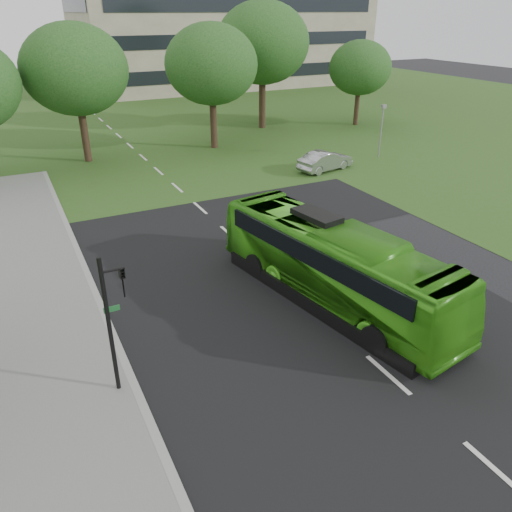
{
  "coord_description": "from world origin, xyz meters",
  "views": [
    {
      "loc": [
        -9.06,
        -10.96,
        10.08
      ],
      "look_at": [
        -1.37,
        4.28,
        1.6
      ],
      "focal_mm": 35.0,
      "sensor_mm": 36.0,
      "label": 1
    }
  ],
  "objects_px": {
    "tree_park_b": "(75,70)",
    "bus": "(334,264)",
    "tree_park_d": "(263,43)",
    "sedan": "(325,161)",
    "tree_park_e": "(360,68)",
    "camera_pole": "(382,124)",
    "tree_park_c": "(211,64)",
    "traffic_light": "(113,316)"
  },
  "relations": [
    {
      "from": "tree_park_b",
      "to": "bus",
      "type": "height_order",
      "value": "tree_park_b"
    },
    {
      "from": "tree_park_d",
      "to": "sedan",
      "type": "relative_size",
      "value": 2.65
    },
    {
      "from": "tree_park_e",
      "to": "camera_pole",
      "type": "bearing_deg",
      "value": -118.44
    },
    {
      "from": "tree_park_e",
      "to": "sedan",
      "type": "height_order",
      "value": "tree_park_e"
    },
    {
      "from": "tree_park_c",
      "to": "bus",
      "type": "bearing_deg",
      "value": -101.8
    },
    {
      "from": "tree_park_d",
      "to": "tree_park_e",
      "type": "bearing_deg",
      "value": -18.4
    },
    {
      "from": "tree_park_b",
      "to": "sedan",
      "type": "xyz_separation_m",
      "value": [
        14.24,
        -9.83,
        -5.68
      ]
    },
    {
      "from": "camera_pole",
      "to": "traffic_light",
      "type": "bearing_deg",
      "value": -123.43
    },
    {
      "from": "bus",
      "to": "traffic_light",
      "type": "height_order",
      "value": "traffic_light"
    },
    {
      "from": "traffic_light",
      "to": "camera_pole",
      "type": "xyz_separation_m",
      "value": [
        23.39,
        17.13,
        -0.1
      ]
    },
    {
      "from": "tree_park_c",
      "to": "bus",
      "type": "relative_size",
      "value": 0.86
    },
    {
      "from": "tree_park_b",
      "to": "tree_park_d",
      "type": "height_order",
      "value": "tree_park_d"
    },
    {
      "from": "sedan",
      "to": "tree_park_d",
      "type": "bearing_deg",
      "value": -21.74
    },
    {
      "from": "tree_park_c",
      "to": "traffic_light",
      "type": "relative_size",
      "value": 2.12
    },
    {
      "from": "bus",
      "to": "sedan",
      "type": "distance_m",
      "value": 17.3
    },
    {
      "from": "tree_park_c",
      "to": "camera_pole",
      "type": "relative_size",
      "value": 2.42
    },
    {
      "from": "tree_park_c",
      "to": "sedan",
      "type": "distance_m",
      "value": 11.78
    },
    {
      "from": "traffic_light",
      "to": "camera_pole",
      "type": "bearing_deg",
      "value": 21.87
    },
    {
      "from": "sedan",
      "to": "tree_park_e",
      "type": "bearing_deg",
      "value": -56.16
    },
    {
      "from": "tree_park_d",
      "to": "tree_park_b",
      "type": "bearing_deg",
      "value": -164.95
    },
    {
      "from": "traffic_light",
      "to": "bus",
      "type": "bearing_deg",
      "value": -4.1
    },
    {
      "from": "tree_park_b",
      "to": "tree_park_d",
      "type": "bearing_deg",
      "value": 15.05
    },
    {
      "from": "tree_park_d",
      "to": "camera_pole",
      "type": "height_order",
      "value": "tree_park_d"
    },
    {
      "from": "tree_park_d",
      "to": "tree_park_e",
      "type": "height_order",
      "value": "tree_park_d"
    },
    {
      "from": "tree_park_b",
      "to": "camera_pole",
      "type": "bearing_deg",
      "value": -23.71
    },
    {
      "from": "tree_park_b",
      "to": "bus",
      "type": "xyz_separation_m",
      "value": [
        4.85,
        -24.33,
        -4.85
      ]
    },
    {
      "from": "tree_park_d",
      "to": "traffic_light",
      "type": "height_order",
      "value": "tree_park_d"
    },
    {
      "from": "tree_park_d",
      "to": "traffic_light",
      "type": "xyz_separation_m",
      "value": [
        -20.31,
        -30.35,
        -4.79
      ]
    },
    {
      "from": "tree_park_d",
      "to": "camera_pole",
      "type": "relative_size",
      "value": 2.83
    },
    {
      "from": "bus",
      "to": "traffic_light",
      "type": "xyz_separation_m",
      "value": [
        -8.39,
        -1.52,
        1.07
      ]
    },
    {
      "from": "tree_park_c",
      "to": "tree_park_e",
      "type": "height_order",
      "value": "tree_park_c"
    },
    {
      "from": "sedan",
      "to": "traffic_light",
      "type": "xyz_separation_m",
      "value": [
        -17.79,
        -16.02,
        1.91
      ]
    },
    {
      "from": "tree_park_e",
      "to": "sedan",
      "type": "bearing_deg",
      "value": -134.38
    },
    {
      "from": "camera_pole",
      "to": "bus",
      "type": "bearing_deg",
      "value": -113.49
    },
    {
      "from": "tree_park_b",
      "to": "traffic_light",
      "type": "relative_size",
      "value": 2.14
    },
    {
      "from": "tree_park_b",
      "to": "sedan",
      "type": "distance_m",
      "value": 18.21
    },
    {
      "from": "tree_park_e",
      "to": "traffic_light",
      "type": "bearing_deg",
      "value": -136.55
    },
    {
      "from": "traffic_light",
      "to": "tree_park_d",
      "type": "bearing_deg",
      "value": 41.87
    },
    {
      "from": "sedan",
      "to": "traffic_light",
      "type": "distance_m",
      "value": 24.02
    },
    {
      "from": "bus",
      "to": "traffic_light",
      "type": "distance_m",
      "value": 8.6
    },
    {
      "from": "tree_park_d",
      "to": "bus",
      "type": "distance_m",
      "value": 31.75
    },
    {
      "from": "tree_park_c",
      "to": "sedan",
      "type": "bearing_deg",
      "value": -64.74
    }
  ]
}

